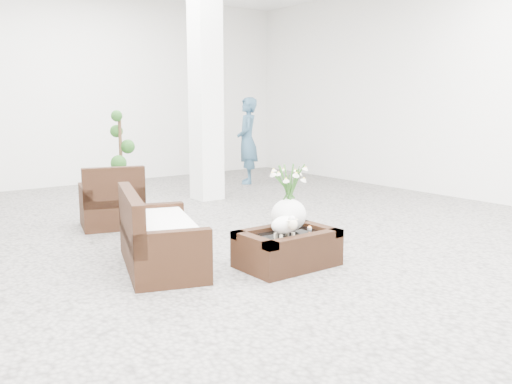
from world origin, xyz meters
TOP-DOWN VIEW (x-y plane):
  - ground at (0.00, 0.00)m, footprint 11.00×11.00m
  - column at (1.20, 2.80)m, footprint 0.40×0.40m
  - coffee_table at (-0.11, -0.74)m, footprint 0.90×0.60m
  - sheep_figurine at (-0.23, -0.84)m, footprint 0.28×0.23m
  - planter_narcissus at (-0.01, -0.64)m, footprint 0.44×0.44m
  - tealight at (0.19, -0.72)m, footprint 0.04×0.04m
  - armchair at (-0.77, 1.87)m, footprint 0.88×0.86m
  - loveseat at (-1.07, -0.04)m, footprint 1.06×1.51m
  - topiary at (-0.30, 2.63)m, footprint 0.37×0.37m
  - shopper at (2.68, 3.76)m, footprint 0.64×0.70m

SIDE VIEW (x-z plane):
  - ground at x=0.00m, z-range 0.00..0.00m
  - coffee_table at x=-0.11m, z-range 0.00..0.31m
  - tealight at x=0.19m, z-range 0.31..0.34m
  - loveseat at x=-1.07m, z-range 0.00..0.73m
  - armchair at x=-0.77m, z-range 0.00..0.78m
  - sheep_figurine at x=-0.23m, z-range 0.31..0.52m
  - topiary at x=-0.30m, z-range 0.00..1.39m
  - planter_narcissus at x=-0.01m, z-range 0.31..1.11m
  - shopper at x=2.68m, z-range 0.00..1.60m
  - column at x=1.20m, z-range 0.00..3.50m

